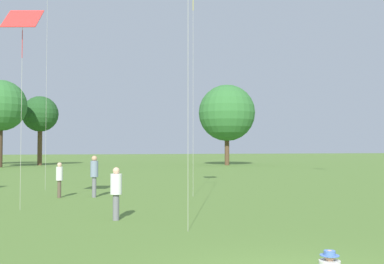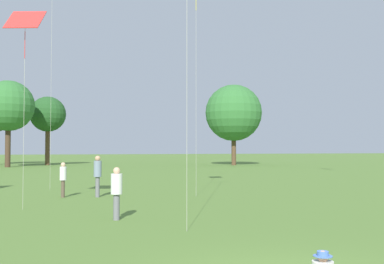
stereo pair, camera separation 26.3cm
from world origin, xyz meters
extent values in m
sphere|color=tan|center=(0.54, 0.15, 0.48)|extent=(0.18, 0.18, 0.18)
cylinder|color=#4C70B7|center=(0.54, 0.15, 0.48)|extent=(0.31, 0.31, 0.01)
cylinder|color=#4C70B7|center=(0.54, 0.15, 0.52)|extent=(0.18, 0.18, 0.08)
cylinder|color=slate|center=(-2.16, 14.24, 0.45)|extent=(0.24, 0.24, 0.91)
cylinder|color=gray|center=(-2.16, 14.24, 1.26)|extent=(0.43, 0.43, 0.72)
sphere|color=tan|center=(-2.16, 14.24, 1.73)|extent=(0.25, 0.25, 0.25)
cylinder|color=slate|center=(-1.98, 7.62, 0.39)|extent=(0.26, 0.26, 0.79)
cylinder|color=silver|center=(-1.98, 7.62, 1.10)|extent=(0.47, 0.47, 0.62)
sphere|color=#DBAD89|center=(-1.98, 7.62, 1.50)|extent=(0.21, 0.21, 0.21)
cylinder|color=brown|center=(-3.65, 14.55, 0.38)|extent=(0.22, 0.22, 0.76)
cylinder|color=silver|center=(-3.65, 14.55, 1.06)|extent=(0.40, 0.40, 0.60)
sphere|color=#DBAD89|center=(-3.65, 14.55, 1.45)|extent=(0.21, 0.21, 0.21)
cylinder|color=#BCB7A8|center=(-4.37, 18.63, 10.03)|extent=(0.01, 0.01, 20.05)
cylinder|color=#BCB7A8|center=(2.16, 13.35, 4.98)|extent=(0.01, 0.01, 9.96)
cube|color=red|center=(-4.97, 10.83, 6.84)|extent=(1.46, 1.24, 0.87)
cylinder|color=red|center=(-4.97, 10.83, 5.91)|extent=(0.02, 0.02, 0.98)
cylinder|color=#BCB7A8|center=(-4.97, 10.83, 3.42)|extent=(0.01, 0.01, 6.84)
cylinder|color=brown|center=(-6.15, 53.49, 2.63)|extent=(0.57, 0.57, 5.26)
sphere|color=#235123|center=(-6.15, 53.49, 6.49)|extent=(4.49, 4.49, 4.49)
cylinder|color=brown|center=(16.64, 47.21, 2.34)|extent=(0.58, 0.58, 4.68)
sphere|color=#337033|center=(16.64, 47.21, 6.65)|extent=(7.17, 7.17, 7.17)
cylinder|color=#473323|center=(-10.22, 48.53, 2.71)|extent=(0.60, 0.60, 5.42)
sphere|color=#337033|center=(-10.22, 48.53, 7.01)|extent=(5.79, 5.79, 5.79)
camera|label=1|loc=(-3.60, -6.17, 2.20)|focal=42.00mm
camera|label=2|loc=(-3.35, -6.24, 2.20)|focal=42.00mm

